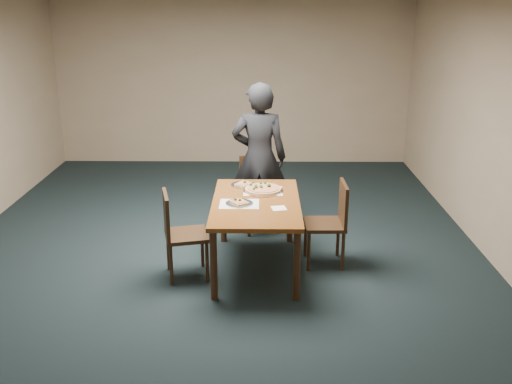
{
  "coord_description": "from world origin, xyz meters",
  "views": [
    {
      "loc": [
        0.5,
        -5.74,
        2.72
      ],
      "look_at": [
        0.44,
        -0.21,
        0.85
      ],
      "focal_mm": 40.0,
      "sensor_mm": 36.0,
      "label": 1
    }
  ],
  "objects_px": {
    "chair_far": "(258,188)",
    "chair_left": "(178,230)",
    "chair_right": "(332,219)",
    "diner": "(259,158)",
    "dining_table": "(256,210)",
    "slice_plate_near": "(239,203)",
    "slice_plate_far": "(243,184)",
    "pizza_pan": "(263,189)"
  },
  "relations": [
    {
      "from": "chair_right",
      "to": "pizza_pan",
      "type": "xyz_separation_m",
      "value": [
        -0.74,
        0.22,
        0.26
      ]
    },
    {
      "from": "slice_plate_far",
      "to": "dining_table",
      "type": "bearing_deg",
      "value": -74.5
    },
    {
      "from": "chair_far",
      "to": "diner",
      "type": "bearing_deg",
      "value": -58.9
    },
    {
      "from": "chair_far",
      "to": "slice_plate_far",
      "type": "bearing_deg",
      "value": -119.58
    },
    {
      "from": "pizza_pan",
      "to": "slice_plate_far",
      "type": "bearing_deg",
      "value": 137.65
    },
    {
      "from": "diner",
      "to": "pizza_pan",
      "type": "bearing_deg",
      "value": 95.73
    },
    {
      "from": "dining_table",
      "to": "slice_plate_far",
      "type": "bearing_deg",
      "value": 105.5
    },
    {
      "from": "dining_table",
      "to": "chair_right",
      "type": "distance_m",
      "value": 0.83
    },
    {
      "from": "chair_left",
      "to": "slice_plate_far",
      "type": "height_order",
      "value": "chair_left"
    },
    {
      "from": "chair_left",
      "to": "slice_plate_far",
      "type": "relative_size",
      "value": 3.25
    },
    {
      "from": "diner",
      "to": "slice_plate_far",
      "type": "relative_size",
      "value": 6.5
    },
    {
      "from": "chair_far",
      "to": "chair_left",
      "type": "bearing_deg",
      "value": -135.06
    },
    {
      "from": "diner",
      "to": "pizza_pan",
      "type": "height_order",
      "value": "diner"
    },
    {
      "from": "chair_far",
      "to": "chair_left",
      "type": "distance_m",
      "value": 1.56
    },
    {
      "from": "diner",
      "to": "pizza_pan",
      "type": "distance_m",
      "value": 0.8
    },
    {
      "from": "chair_far",
      "to": "slice_plate_far",
      "type": "xyz_separation_m",
      "value": [
        -0.16,
        -0.6,
        0.25
      ]
    },
    {
      "from": "chair_right",
      "to": "pizza_pan",
      "type": "relative_size",
      "value": 2.11
    },
    {
      "from": "dining_table",
      "to": "pizza_pan",
      "type": "height_order",
      "value": "pizza_pan"
    },
    {
      "from": "chair_left",
      "to": "diner",
      "type": "height_order",
      "value": "diner"
    },
    {
      "from": "dining_table",
      "to": "chair_right",
      "type": "xyz_separation_m",
      "value": [
        0.81,
        0.11,
        -0.14
      ]
    },
    {
      "from": "chair_right",
      "to": "slice_plate_near",
      "type": "xyz_separation_m",
      "value": [
        -0.98,
        -0.2,
        0.25
      ]
    },
    {
      "from": "chair_right",
      "to": "slice_plate_far",
      "type": "xyz_separation_m",
      "value": [
        -0.95,
        0.42,
        0.25
      ]
    },
    {
      "from": "chair_right",
      "to": "diner",
      "type": "bearing_deg",
      "value": -143.45
    },
    {
      "from": "chair_far",
      "to": "slice_plate_near",
      "type": "relative_size",
      "value": 3.25
    },
    {
      "from": "chair_far",
      "to": "chair_right",
      "type": "height_order",
      "value": "same"
    },
    {
      "from": "pizza_pan",
      "to": "chair_far",
      "type": "bearing_deg",
      "value": 93.95
    },
    {
      "from": "chair_far",
      "to": "slice_plate_near",
      "type": "xyz_separation_m",
      "value": [
        -0.19,
        -1.22,
        0.25
      ]
    },
    {
      "from": "chair_far",
      "to": "diner",
      "type": "xyz_separation_m",
      "value": [
        0.01,
        -0.01,
        0.39
      ]
    },
    {
      "from": "chair_left",
      "to": "chair_right",
      "type": "relative_size",
      "value": 1.0
    },
    {
      "from": "diner",
      "to": "dining_table",
      "type": "bearing_deg",
      "value": 91.13
    },
    {
      "from": "slice_plate_near",
      "to": "chair_right",
      "type": "bearing_deg",
      "value": 11.37
    },
    {
      "from": "chair_far",
      "to": "slice_plate_far",
      "type": "relative_size",
      "value": 3.25
    },
    {
      "from": "dining_table",
      "to": "chair_far",
      "type": "distance_m",
      "value": 1.14
    },
    {
      "from": "chair_far",
      "to": "chair_right",
      "type": "distance_m",
      "value": 1.29
    },
    {
      "from": "dining_table",
      "to": "slice_plate_near",
      "type": "height_order",
      "value": "slice_plate_near"
    },
    {
      "from": "diner",
      "to": "slice_plate_far",
      "type": "height_order",
      "value": "diner"
    },
    {
      "from": "chair_right",
      "to": "pizza_pan",
      "type": "bearing_deg",
      "value": -107.8
    },
    {
      "from": "chair_right",
      "to": "slice_plate_near",
      "type": "distance_m",
      "value": 1.03
    },
    {
      "from": "dining_table",
      "to": "slice_plate_near",
      "type": "bearing_deg",
      "value": -153.34
    },
    {
      "from": "pizza_pan",
      "to": "slice_plate_far",
      "type": "height_order",
      "value": "pizza_pan"
    },
    {
      "from": "dining_table",
      "to": "slice_plate_far",
      "type": "height_order",
      "value": "slice_plate_far"
    },
    {
      "from": "diner",
      "to": "pizza_pan",
      "type": "xyz_separation_m",
      "value": [
        0.05,
        -0.79,
        -0.14
      ]
    }
  ]
}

